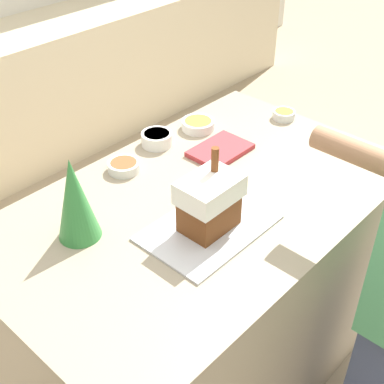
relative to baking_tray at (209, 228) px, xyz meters
The scene contains 10 objects.
ground_plane 0.95m from the baking_tray, 50.31° to the left, with size 12.00×12.00×0.00m, color tan.
kitchen_island 0.49m from the baking_tray, 50.31° to the left, with size 1.51×0.92×0.93m.
baking_tray is the anchor object (origin of this frame).
gingerbread_house 0.10m from the baking_tray, 24.84° to the left, with size 0.19×0.14×0.26m.
decorative_tree 0.43m from the baking_tray, 137.16° to the left, with size 0.14×0.14×0.28m.
candy_bowl_front_corner 0.65m from the baking_tray, 45.26° to the left, with size 0.14×0.14×0.04m.
candy_bowl_behind_tray 0.45m from the baking_tray, 85.21° to the left, with size 0.12×0.12×0.04m.
candy_bowl_far_right 0.56m from the baking_tray, 63.10° to the left, with size 0.12×0.12×0.05m.
candy_bowl_center_rear 0.82m from the baking_tray, 17.94° to the left, with size 0.10×0.10×0.04m.
cookbook 0.47m from the baking_tray, 35.81° to the left, with size 0.23×0.16×0.02m.
Camera 1 is at (-1.10, -0.97, 2.03)m, focal length 50.00 mm.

